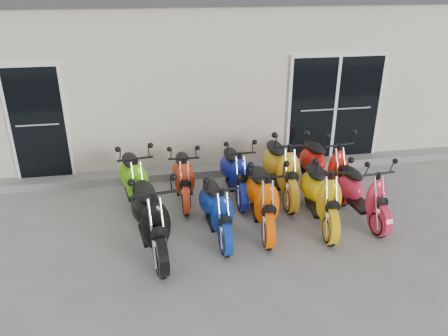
{
  "coord_description": "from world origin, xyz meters",
  "views": [
    {
      "loc": [
        -1.19,
        -5.99,
        3.74
      ],
      "look_at": [
        0.0,
        0.6,
        0.75
      ],
      "focal_mm": 35.0,
      "sensor_mm": 36.0,
      "label": 1
    }
  ],
  "objects": [
    {
      "name": "ground",
      "position": [
        0.0,
        0.0,
        0.0
      ],
      "size": [
        80.0,
        80.0,
        0.0
      ],
      "primitive_type": "plane",
      "color": "gray",
      "rests_on": "ground"
    },
    {
      "name": "scooter_front_black",
      "position": [
        -1.26,
        -0.48,
        0.7
      ],
      "size": [
        0.97,
        1.99,
        1.41
      ],
      "primitive_type": null,
      "rotation": [
        0.0,
        0.0,
        0.15
      ],
      "color": "black",
      "rests_on": "ground"
    },
    {
      "name": "scooter_back_extra",
      "position": [
        1.93,
        0.91,
        0.66
      ],
      "size": [
        0.92,
        1.86,
        1.32
      ],
      "primitive_type": null,
      "rotation": [
        0.0,
        0.0,
        0.16
      ],
      "color": "red",
      "rests_on": "ground"
    },
    {
      "name": "door_right",
      "position": [
        2.6,
        2.17,
        1.26
      ],
      "size": [
        2.02,
        0.08,
        2.22
      ],
      "primitive_type": "cube",
      "color": "black",
      "rests_on": "front_step"
    },
    {
      "name": "front_step",
      "position": [
        0.0,
        2.02,
        0.07
      ],
      "size": [
        14.0,
        0.4,
        0.15
      ],
      "primitive_type": "cube",
      "color": "gray",
      "rests_on": "ground"
    },
    {
      "name": "scooter_back_yellow",
      "position": [
        1.08,
        0.84,
        0.71
      ],
      "size": [
        0.76,
        1.94,
        1.42
      ],
      "primitive_type": null,
      "rotation": [
        0.0,
        0.0,
        -0.03
      ],
      "color": "gold",
      "rests_on": "ground"
    },
    {
      "name": "building",
      "position": [
        0.0,
        5.2,
        1.6
      ],
      "size": [
        14.0,
        6.0,
        3.2
      ],
      "primitive_type": "cube",
      "color": "beige",
      "rests_on": "ground"
    },
    {
      "name": "scooter_front_blue",
      "position": [
        -0.27,
        -0.26,
        0.6
      ],
      "size": [
        0.7,
        1.66,
        1.2
      ],
      "primitive_type": null,
      "rotation": [
        0.0,
        0.0,
        0.07
      ],
      "color": "navy",
      "rests_on": "ground"
    },
    {
      "name": "scooter_back_green",
      "position": [
        -1.51,
        0.91,
        0.66
      ],
      "size": [
        0.92,
        1.86,
        1.32
      ],
      "primitive_type": null,
      "rotation": [
        0.0,
        0.0,
        0.16
      ],
      "color": "#5BBC0C",
      "rests_on": "ground"
    },
    {
      "name": "door_left",
      "position": [
        -3.2,
        2.17,
        1.26
      ],
      "size": [
        1.07,
        0.08,
        2.22
      ],
      "primitive_type": "cube",
      "color": "black",
      "rests_on": "front_step"
    },
    {
      "name": "scooter_back_blue",
      "position": [
        0.26,
        0.96,
        0.62
      ],
      "size": [
        0.62,
        1.69,
        1.25
      ],
      "primitive_type": null,
      "rotation": [
        0.0,
        0.0,
        0.01
      ],
      "color": "navy",
      "rests_on": "ground"
    },
    {
      "name": "scooter_front_red",
      "position": [
        2.13,
        -0.17,
        0.61
      ],
      "size": [
        0.74,
        1.7,
        1.22
      ],
      "primitive_type": null,
      "rotation": [
        0.0,
        0.0,
        0.08
      ],
      "color": "red",
      "rests_on": "ground"
    },
    {
      "name": "scooter_front_orange_a",
      "position": [
        0.47,
        -0.13,
        0.67
      ],
      "size": [
        0.84,
        1.86,
        1.33
      ],
      "primitive_type": null,
      "rotation": [
        0.0,
        0.0,
        -0.1
      ],
      "color": "#FF5400",
      "rests_on": "ground"
    },
    {
      "name": "scooter_front_orange_b",
      "position": [
        1.42,
        -0.19,
        0.67
      ],
      "size": [
        0.87,
        1.89,
        1.35
      ],
      "primitive_type": null,
      "rotation": [
        0.0,
        0.0,
        -0.12
      ],
      "color": "#E1AE08",
      "rests_on": "ground"
    },
    {
      "name": "scooter_back_red",
      "position": [
        -0.65,
        0.99,
        0.6
      ],
      "size": [
        0.65,
        1.64,
        1.19
      ],
      "primitive_type": null,
      "rotation": [
        0.0,
        0.0,
        -0.04
      ],
      "color": "red",
      "rests_on": "ground"
    }
  ]
}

